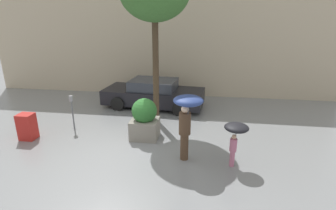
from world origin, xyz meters
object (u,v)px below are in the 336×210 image
parked_car_near (154,94)px  planter_box (145,119)px  person_adult (187,114)px  newspaper_box (27,127)px  parking_meter (72,105)px  person_child (236,132)px

parked_car_near → planter_box: bearing=-168.7°
person_adult → newspaper_box: 5.56m
newspaper_box → planter_box: bearing=9.6°
planter_box → parking_meter: (-2.78, 0.36, 0.24)m
person_child → newspaper_box: bearing=122.0°
planter_box → person_child: (2.86, -1.38, 0.33)m
person_adult → parking_meter: size_ratio=1.55×
planter_box → parked_car_near: (-0.33, 3.30, -0.09)m
planter_box → person_child: 3.19m
parked_car_near → person_adult: bearing=-152.7°
parking_meter → newspaper_box: size_ratio=1.42×
parked_car_near → newspaper_box: parked_car_near is taller
parking_meter → newspaper_box: (-1.13, -1.02, -0.47)m
person_child → planter_box: bearing=102.3°
person_adult → newspaper_box: (-5.43, 0.65, -1.00)m
person_child → newspaper_box: person_child is taller
person_child → newspaper_box: 6.83m
parked_car_near → newspaper_box: (-3.58, -3.96, -0.14)m
person_child → parking_meter: 5.90m
person_adult → person_child: 1.42m
person_adult → person_child: bearing=51.1°
person_child → parking_meter: parking_meter is taller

